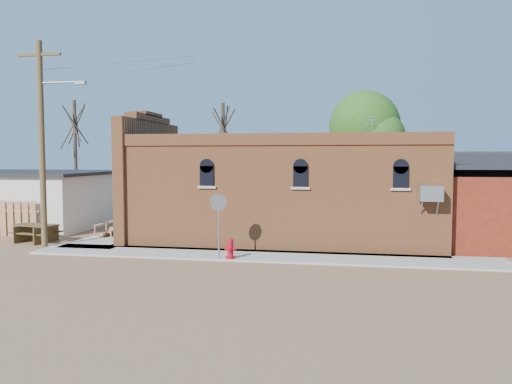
% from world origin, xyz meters
% --- Properties ---
extents(ground, '(120.00, 120.00, 0.00)m').
position_xyz_m(ground, '(0.00, 0.00, 0.00)').
color(ground, brown).
rests_on(ground, ground).
extents(sidewalk_south, '(19.00, 2.20, 0.08)m').
position_xyz_m(sidewalk_south, '(1.50, 0.90, 0.04)').
color(sidewalk_south, '#9E9991').
rests_on(sidewalk_south, ground).
extents(sidewalk_west, '(2.60, 10.00, 0.08)m').
position_xyz_m(sidewalk_west, '(-6.30, 6.00, 0.04)').
color(sidewalk_west, '#9E9991').
rests_on(sidewalk_west, ground).
extents(brick_bar, '(16.40, 7.97, 6.30)m').
position_xyz_m(brick_bar, '(1.64, 5.49, 2.34)').
color(brick_bar, '#A95F33').
rests_on(brick_bar, ground).
extents(red_shed, '(5.40, 6.40, 4.30)m').
position_xyz_m(red_shed, '(11.50, 5.50, 2.27)').
color(red_shed, '#5E1C10').
rests_on(red_shed, ground).
extents(utility_pole, '(3.12, 0.26, 9.00)m').
position_xyz_m(utility_pole, '(-8.14, 1.20, 4.77)').
color(utility_pole, '#503620').
rests_on(utility_pole, ground).
extents(tree_bare_near, '(2.80, 2.80, 7.65)m').
position_xyz_m(tree_bare_near, '(-3.00, 13.00, 5.96)').
color(tree_bare_near, '#453827').
rests_on(tree_bare_near, ground).
extents(tree_bare_far, '(2.80, 2.80, 8.16)m').
position_xyz_m(tree_bare_far, '(-14.00, 14.00, 6.36)').
color(tree_bare_far, '#453827').
rests_on(tree_bare_far, ground).
extents(tree_leafy, '(4.40, 4.40, 8.15)m').
position_xyz_m(tree_leafy, '(6.00, 13.50, 5.93)').
color(tree_leafy, '#453827').
rests_on(tree_leafy, ground).
extents(fire_hydrant, '(0.47, 0.47, 0.80)m').
position_xyz_m(fire_hydrant, '(0.47, -0.00, 0.47)').
color(fire_hydrant, '#A10918').
rests_on(fire_hydrant, sidewalk_south).
extents(stop_sign, '(0.66, 0.28, 2.53)m').
position_xyz_m(stop_sign, '(0.02, 0.00, 2.02)').
color(stop_sign, gray).
rests_on(stop_sign, sidewalk_south).
extents(trash_barrel, '(0.71, 0.71, 0.84)m').
position_xyz_m(trash_barrel, '(-5.30, 6.00, 0.50)').
color(trash_barrel, navy).
rests_on(trash_barrel, sidewalk_west).
extents(picnic_table, '(2.26, 1.85, 0.84)m').
position_xyz_m(picnic_table, '(-9.50, 2.53, 0.55)').
color(picnic_table, '#4B3A1E').
rests_on(picnic_table, ground).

